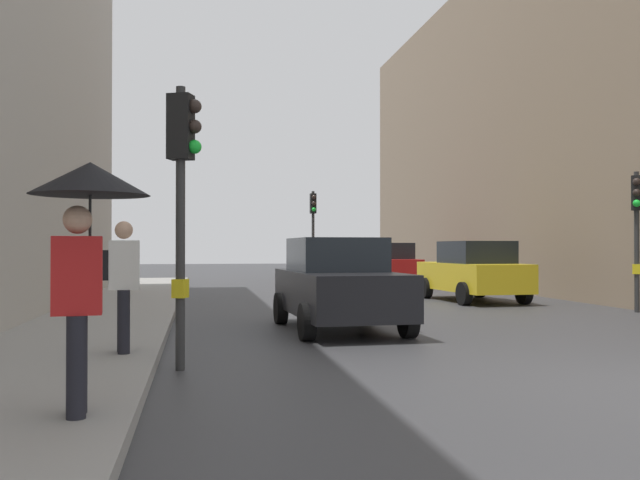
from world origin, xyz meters
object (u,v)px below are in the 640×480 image
(traffic_light_mid_street, at_px, (637,215))
(traffic_light_near_right, at_px, (182,174))
(traffic_light_far_median, at_px, (313,220))
(pedestrian_with_umbrella, at_px, (86,216))
(car_red_sedan, at_px, (388,265))
(car_yellow_taxi, at_px, (473,271))
(car_dark_suv, at_px, (338,284))
(pedestrian_with_black_backpack, at_px, (120,278))

(traffic_light_mid_street, height_order, traffic_light_near_right, traffic_light_near_right)
(traffic_light_far_median, height_order, pedestrian_with_umbrella, traffic_light_far_median)
(car_red_sedan, relative_size, car_yellow_taxi, 0.98)
(car_dark_suv, distance_m, pedestrian_with_umbrella, 7.74)
(traffic_light_far_median, height_order, car_yellow_taxi, traffic_light_far_median)
(car_red_sedan, relative_size, pedestrian_with_umbrella, 1.97)
(traffic_light_near_right, distance_m, pedestrian_with_umbrella, 3.09)
(traffic_light_far_median, bearing_deg, pedestrian_with_black_backpack, -106.92)
(car_yellow_taxi, bearing_deg, car_dark_suv, -130.69)
(car_yellow_taxi, xyz_separation_m, pedestrian_with_black_backpack, (-8.95, -9.47, 0.29))
(traffic_light_far_median, distance_m, traffic_light_mid_street, 14.64)
(traffic_light_mid_street, relative_size, pedestrian_with_umbrella, 1.60)
(traffic_light_near_right, xyz_separation_m, car_red_sedan, (7.74, 17.94, -1.64))
(car_dark_suv, xyz_separation_m, car_red_sedan, (4.90, 14.05, 0.00))
(car_dark_suv, distance_m, car_yellow_taxi, 8.11)
(pedestrian_with_black_backpack, bearing_deg, traffic_light_near_right, -34.36)
(car_yellow_taxi, relative_size, pedestrian_with_umbrella, 2.01)
(traffic_light_far_median, xyz_separation_m, car_dark_suv, (-2.11, -15.66, -1.85))
(traffic_light_far_median, relative_size, pedestrian_with_black_backpack, 2.24)
(car_dark_suv, relative_size, pedestrian_with_black_backpack, 2.42)
(traffic_light_mid_street, relative_size, pedestrian_with_black_backpack, 1.93)
(car_yellow_taxi, height_order, pedestrian_with_black_backpack, pedestrian_with_black_backpack)
(traffic_light_mid_street, relative_size, car_dark_suv, 0.80)
(traffic_light_mid_street, relative_size, traffic_light_near_right, 0.94)
(traffic_light_mid_street, distance_m, car_yellow_taxi, 4.93)
(traffic_light_near_right, height_order, car_yellow_taxi, traffic_light_near_right)
(pedestrian_with_umbrella, bearing_deg, car_dark_suv, 62.39)
(traffic_light_near_right, bearing_deg, car_red_sedan, 66.67)
(traffic_light_mid_street, bearing_deg, car_red_sedan, 104.00)
(traffic_light_mid_street, relative_size, car_yellow_taxi, 0.80)
(traffic_light_mid_street, bearing_deg, traffic_light_far_median, 113.12)
(car_dark_suv, bearing_deg, car_red_sedan, 70.77)
(pedestrian_with_umbrella, bearing_deg, car_yellow_taxi, 55.68)
(car_dark_suv, relative_size, car_yellow_taxi, 0.99)
(car_red_sedan, distance_m, pedestrian_with_umbrella, 22.53)
(traffic_light_far_median, relative_size, car_red_sedan, 0.94)
(car_red_sedan, height_order, pedestrian_with_umbrella, pedestrian_with_umbrella)
(pedestrian_with_black_backpack, bearing_deg, traffic_light_far_median, 73.08)
(car_red_sedan, bearing_deg, traffic_light_near_right, -113.33)
(traffic_light_far_median, relative_size, car_yellow_taxi, 0.92)
(pedestrian_with_umbrella, bearing_deg, traffic_light_near_right, 76.07)
(car_dark_suv, height_order, car_yellow_taxi, same)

